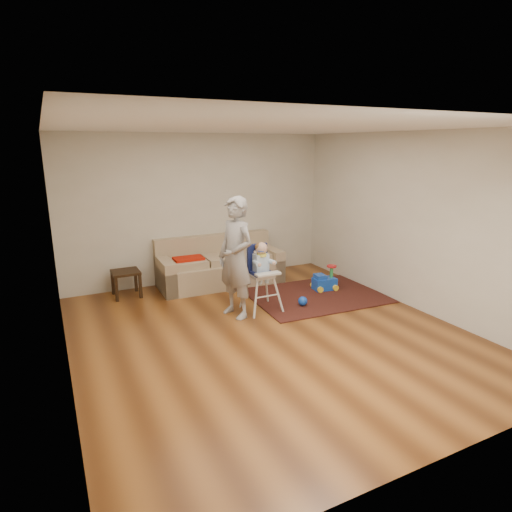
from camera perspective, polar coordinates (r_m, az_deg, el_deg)
name	(u,v)px	position (r m, az deg, el deg)	size (l,w,h in m)	color
ground	(269,333)	(5.93, 1.75, -10.29)	(5.50, 5.50, 0.00)	#502A10
room_envelope	(252,192)	(5.88, -0.55, 8.56)	(5.04, 5.52, 2.72)	beige
sofa	(220,261)	(7.83, -4.83, -0.71)	(2.25, 0.97, 0.86)	tan
side_table	(126,284)	(7.55, -16.90, -3.54)	(0.45, 0.45, 0.45)	black
area_rug	(316,295)	(7.38, 8.03, -5.22)	(2.17, 1.63, 0.02)	black
ride_on_toy	(325,278)	(7.61, 9.14, -2.86)	(0.39, 0.28, 0.43)	blue
toy_ball	(303,301)	(6.86, 6.25, -5.99)	(0.15, 0.15, 0.15)	blue
high_chair	(261,278)	(6.54, 0.72, -2.93)	(0.50, 0.50, 1.09)	silver
adult	(236,258)	(6.23, -2.72, -0.26)	(0.65, 0.43, 1.79)	gray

